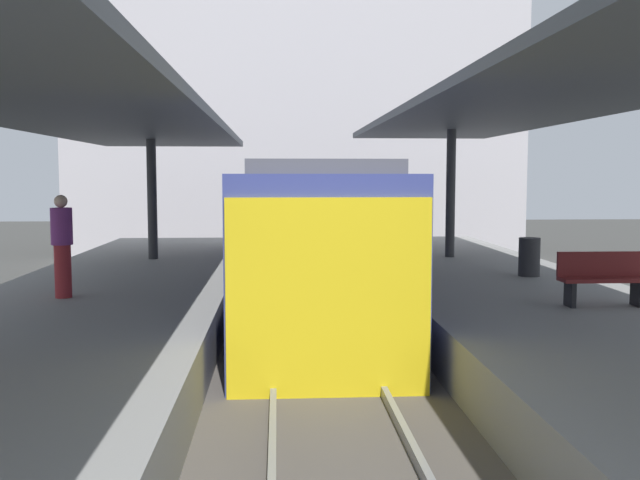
# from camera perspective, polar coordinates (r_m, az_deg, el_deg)

# --- Properties ---
(ground_plane) EXTENTS (80.00, 80.00, 0.00)m
(ground_plane) POSITION_cam_1_polar(r_m,az_deg,el_deg) (10.80, 0.18, -11.37)
(ground_plane) COLOR #383835
(platform_left) EXTENTS (4.40, 28.00, 1.00)m
(platform_left) POSITION_cam_1_polar(r_m,az_deg,el_deg) (11.11, -20.02, -8.55)
(platform_left) COLOR gray
(platform_left) RESTS_ON ground_plane
(platform_right) EXTENTS (4.40, 28.00, 1.00)m
(platform_right) POSITION_cam_1_polar(r_m,az_deg,el_deg) (11.55, 19.55, -8.02)
(platform_right) COLOR gray
(platform_right) RESTS_ON ground_plane
(track_ballast) EXTENTS (3.20, 28.00, 0.20)m
(track_ballast) POSITION_cam_1_polar(r_m,az_deg,el_deg) (10.77, 0.18, -10.86)
(track_ballast) COLOR #4C4742
(track_ballast) RESTS_ON ground_plane
(rail_near_side) EXTENTS (0.08, 28.00, 0.14)m
(rail_near_side) POSITION_cam_1_polar(r_m,az_deg,el_deg) (10.71, -3.73, -10.02)
(rail_near_side) COLOR slate
(rail_near_side) RESTS_ON track_ballast
(rail_far_side) EXTENTS (0.08, 28.00, 0.14)m
(rail_far_side) POSITION_cam_1_polar(r_m,az_deg,el_deg) (10.80, 4.06, -9.90)
(rail_far_side) COLOR slate
(rail_far_side) RESTS_ON track_ballast
(commuter_train) EXTENTS (2.78, 12.87, 3.10)m
(commuter_train) POSITION_cam_1_polar(r_m,az_deg,el_deg) (15.46, -1.00, 0.13)
(commuter_train) COLOR #38428C
(commuter_train) RESTS_ON track_ballast
(canopy_left) EXTENTS (4.18, 21.00, 3.16)m
(canopy_left) POSITION_cam_1_polar(r_m,az_deg,el_deg) (12.20, -18.63, 9.46)
(canopy_left) COLOR #333335
(canopy_left) RESTS_ON platform_left
(canopy_right) EXTENTS (4.18, 21.00, 3.44)m
(canopy_right) POSITION_cam_1_polar(r_m,az_deg,el_deg) (12.62, 17.56, 10.54)
(canopy_right) COLOR #333335
(canopy_right) RESTS_ON platform_right
(platform_bench) EXTENTS (1.40, 0.41, 0.86)m
(platform_bench) POSITION_cam_1_polar(r_m,az_deg,el_deg) (12.24, 21.74, -2.77)
(platform_bench) COLOR black
(platform_bench) RESTS_ON platform_right
(litter_bin) EXTENTS (0.44, 0.44, 0.80)m
(litter_bin) POSITION_cam_1_polar(r_m,az_deg,el_deg) (15.42, 16.47, -1.31)
(litter_bin) COLOR #2D2D30
(litter_bin) RESTS_ON platform_right
(passenger_near_bench) EXTENTS (0.36, 0.36, 1.76)m
(passenger_near_bench) POSITION_cam_1_polar(r_m,az_deg,el_deg) (12.85, -20.02, -0.33)
(passenger_near_bench) COLOR maroon
(passenger_near_bench) RESTS_ON platform_left
(station_building_backdrop) EXTENTS (18.00, 6.00, 11.00)m
(station_building_backdrop) POSITION_cam_1_polar(r_m,az_deg,el_deg) (30.45, -1.98, 9.66)
(station_building_backdrop) COLOR #B7B2B7
(station_building_backdrop) RESTS_ON ground_plane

